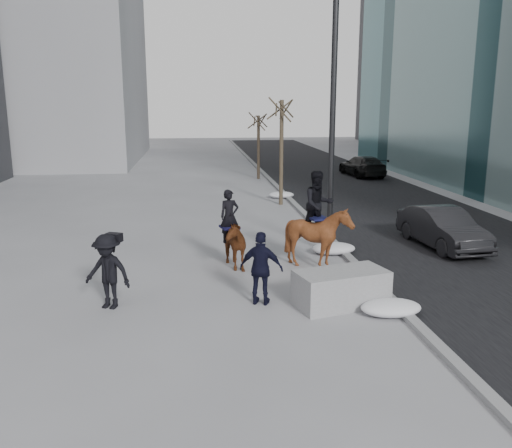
{
  "coord_description": "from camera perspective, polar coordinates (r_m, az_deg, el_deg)",
  "views": [
    {
      "loc": [
        -1.63,
        -12.78,
        4.68
      ],
      "look_at": [
        0.0,
        1.2,
        1.5
      ],
      "focal_mm": 38.0,
      "sensor_mm": 36.0,
      "label": 1
    }
  ],
  "objects": [
    {
      "name": "ground",
      "position": [
        13.71,
        0.59,
        -7.23
      ],
      "size": [
        120.0,
        120.0,
        0.0
      ],
      "primitive_type": "plane",
      "color": "gray",
      "rests_on": "ground"
    },
    {
      "name": "feeder",
      "position": [
        12.69,
        0.57,
        -4.7
      ],
      "size": [
        1.11,
        1.02,
        1.75
      ],
      "color": "black",
      "rests_on": "ground"
    },
    {
      "name": "planter",
      "position": [
        12.9,
        8.94,
        -6.7
      ],
      "size": [
        2.31,
        1.55,
        0.85
      ],
      "primitive_type": "cube",
      "rotation": [
        0.0,
        0.0,
        0.25
      ],
      "color": "#969598",
      "rests_on": "ground"
    },
    {
      "name": "curb",
      "position": [
        23.7,
        4.75,
        1.45
      ],
      "size": [
        0.25,
        90.0,
        0.12
      ],
      "primitive_type": "cube",
      "color": "gray",
      "rests_on": "ground"
    },
    {
      "name": "tree_near",
      "position": [
        24.95,
        2.69,
        8.06
      ],
      "size": [
        1.2,
        1.2,
        5.3
      ],
      "primitive_type": null,
      "color": "#3C3023",
      "rests_on": "ground"
    },
    {
      "name": "road",
      "position": [
        24.8,
        13.85,
        1.5
      ],
      "size": [
        8.0,
        90.0,
        0.01
      ],
      "primitive_type": "cube",
      "color": "black",
      "rests_on": "ground"
    },
    {
      "name": "car_near",
      "position": [
        18.73,
        19.05,
        -0.39
      ],
      "size": [
        1.73,
        4.07,
        1.3
      ],
      "primitive_type": "imported",
      "rotation": [
        0.0,
        0.0,
        0.09
      ],
      "color": "black",
      "rests_on": "ground"
    },
    {
      "name": "camera_crew",
      "position": [
        12.92,
        -15.34,
        -4.81
      ],
      "size": [
        1.3,
        1.05,
        1.75
      ],
      "color": "black",
      "rests_on": "ground"
    },
    {
      "name": "lamppost",
      "position": [
        16.85,
        8.12,
        13.68
      ],
      "size": [
        0.25,
        0.8,
        9.09
      ],
      "color": "black",
      "rests_on": "ground"
    },
    {
      "name": "snow_piles",
      "position": [
        18.17,
        7.36,
        -1.74
      ],
      "size": [
        1.38,
        16.09,
        0.35
      ],
      "color": "silver",
      "rests_on": "ground"
    },
    {
      "name": "tree_far",
      "position": [
        33.57,
        0.26,
        8.42
      ],
      "size": [
        1.2,
        1.2,
        4.3
      ],
      "primitive_type": null,
      "color": "#372721",
      "rests_on": "ground"
    },
    {
      "name": "mounted_right",
      "position": [
        15.52,
        6.58,
        -0.61
      ],
      "size": [
        1.79,
        1.93,
        2.79
      ],
      "color": "#4B260F",
      "rests_on": "ground"
    },
    {
      "name": "mounted_left",
      "position": [
        15.57,
        -2.76,
        -1.58
      ],
      "size": [
        1.22,
        1.88,
        2.24
      ],
      "color": "#4E1D0F",
      "rests_on": "ground"
    },
    {
      "name": "car_far",
      "position": [
        35.63,
        11.13,
        6.02
      ],
      "size": [
        2.23,
        4.66,
        1.31
      ],
      "primitive_type": "imported",
      "rotation": [
        0.0,
        0.0,
        3.23
      ],
      "color": "black",
      "rests_on": "ground"
    }
  ]
}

